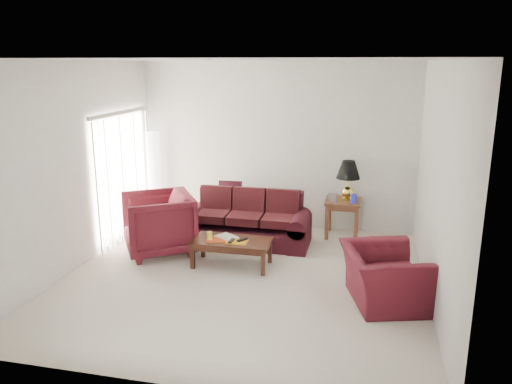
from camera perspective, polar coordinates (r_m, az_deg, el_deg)
floor at (r=7.17m, az=-1.52°, el=-9.83°), size 5.00×5.00×0.00m
blinds at (r=8.84m, az=-14.83°, el=1.78°), size 0.10×2.00×2.16m
sofa at (r=8.35m, az=-1.08°, el=-3.09°), size 2.18×1.12×0.86m
throw_pillow at (r=9.06m, az=-2.98°, el=-0.00°), size 0.42×0.22×0.43m
end_table at (r=8.86m, az=9.83°, el=-2.95°), size 0.65×0.65×0.66m
table_lamp at (r=8.72m, az=10.46°, el=1.32°), size 0.46×0.46×0.69m
clock at (r=8.64m, az=8.74°, el=-0.57°), size 0.16×0.10×0.15m
blue_canister at (r=8.59m, az=11.09°, el=-0.75°), size 0.12×0.12×0.16m
picture_frame at (r=8.98m, az=9.34°, el=0.04°), size 0.16×0.19×0.06m
floor_lamp at (r=9.54m, az=-11.56°, el=1.64°), size 0.33×0.33×1.75m
armchair_left at (r=8.09m, az=-11.10°, el=-3.55°), size 1.45×1.45×0.97m
armchair_right at (r=6.57m, az=14.35°, el=-9.33°), size 1.21×1.30×0.70m
coffee_table at (r=7.52m, az=-2.79°, el=-6.96°), size 1.27×0.85×0.41m
magazine_red at (r=7.46m, az=-4.56°, el=-5.43°), size 0.33×0.27×0.02m
magazine_white at (r=7.56m, az=-3.38°, el=-5.14°), size 0.39×0.37×0.02m
magazine_orange at (r=7.36m, az=-2.16°, el=-5.69°), size 0.30×0.23×0.02m
remote_a at (r=7.34m, az=-2.83°, el=-5.59°), size 0.06×0.18×0.02m
remote_b at (r=7.38m, az=-1.57°, el=-5.46°), size 0.15×0.18×0.02m
yellow_glass at (r=7.43m, az=-5.32°, el=-5.05°), size 0.10×0.10×0.13m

